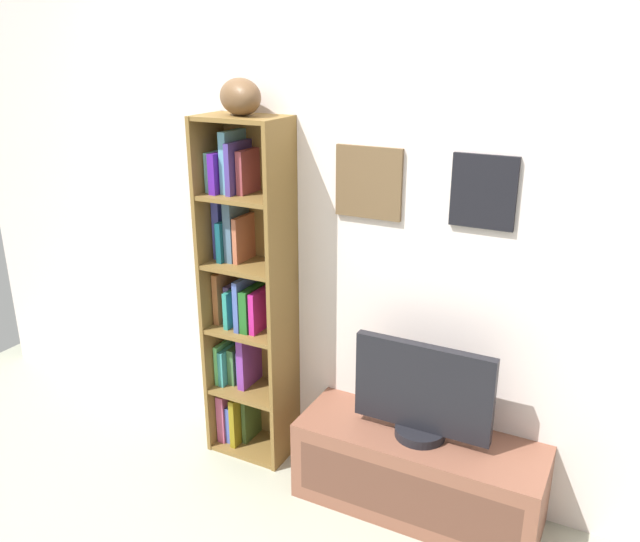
{
  "coord_description": "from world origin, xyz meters",
  "views": [
    {
      "loc": [
        1.15,
        -1.42,
        2.01
      ],
      "look_at": [
        -0.03,
        0.85,
        1.09
      ],
      "focal_mm": 36.21,
      "sensor_mm": 36.0,
      "label": 1
    }
  ],
  "objects_px": {
    "television": "(422,393)",
    "tv_stand": "(417,473)",
    "bookshelf": "(245,298)",
    "football": "(240,97)"
  },
  "relations": [
    {
      "from": "football",
      "to": "television",
      "type": "bearing_deg",
      "value": -3.73
    },
    {
      "from": "tv_stand",
      "to": "bookshelf",
      "type": "bearing_deg",
      "value": 174.65
    },
    {
      "from": "bookshelf",
      "to": "tv_stand",
      "type": "xyz_separation_m",
      "value": [
        0.95,
        -0.09,
        -0.63
      ]
    },
    {
      "from": "television",
      "to": "tv_stand",
      "type": "bearing_deg",
      "value": -90.0
    },
    {
      "from": "bookshelf",
      "to": "tv_stand",
      "type": "bearing_deg",
      "value": -5.35
    },
    {
      "from": "bookshelf",
      "to": "television",
      "type": "relative_size",
      "value": 2.81
    },
    {
      "from": "bookshelf",
      "to": "football",
      "type": "xyz_separation_m",
      "value": [
        0.04,
        -0.03,
        0.95
      ]
    },
    {
      "from": "television",
      "to": "football",
      "type": "bearing_deg",
      "value": 176.27
    },
    {
      "from": "football",
      "to": "television",
      "type": "height_order",
      "value": "football"
    },
    {
      "from": "bookshelf",
      "to": "television",
      "type": "height_order",
      "value": "bookshelf"
    }
  ]
}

